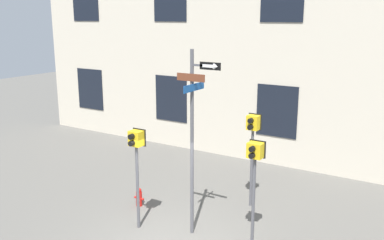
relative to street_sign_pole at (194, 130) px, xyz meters
The scene contains 5 objects.
street_sign_pole is the anchor object (origin of this frame).
pedestrian_signal_left 1.66m from the street_sign_pole, 160.31° to the right, with size 0.40×0.40×2.74m.
pedestrian_signal_right 1.70m from the street_sign_pole, 12.00° to the left, with size 0.42×0.40×2.67m.
pedestrian_signal_across 2.49m from the street_sign_pole, 76.57° to the left, with size 0.40×0.40×2.83m.
fire_hydrant 3.47m from the street_sign_pole, 165.99° to the left, with size 0.34×0.18×0.57m.
Camera 1 is at (5.52, -7.86, 5.56)m, focal length 40.00 mm.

